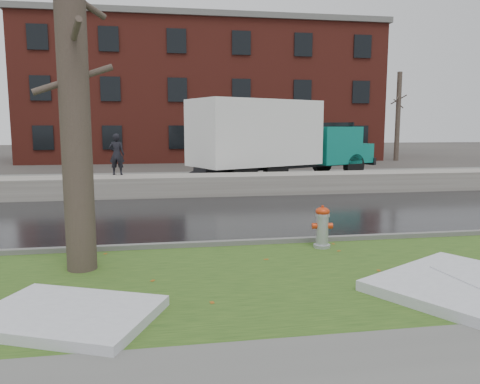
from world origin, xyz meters
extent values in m
plane|color=#47423D|center=(0.00, 0.00, 0.00)|extent=(120.00, 120.00, 0.00)
cube|color=#244517|center=(0.00, -1.25, 0.02)|extent=(60.00, 4.50, 0.04)
cube|color=black|center=(0.00, 4.50, 0.01)|extent=(60.00, 7.00, 0.03)
cube|color=slate|center=(0.00, 13.00, 0.01)|extent=(60.00, 9.00, 0.03)
cube|color=slate|center=(0.00, 1.00, 0.07)|extent=(60.00, 0.15, 0.14)
cube|color=#A19E93|center=(0.00, 8.70, 0.38)|extent=(60.00, 1.60, 0.75)
cube|color=maroon|center=(2.00, 30.00, 5.00)|extent=(26.00, 12.00, 10.00)
cylinder|color=brown|center=(-6.00, 26.00, 3.25)|extent=(0.36, 0.36, 6.50)
cylinder|color=brown|center=(-6.00, 26.00, 4.20)|extent=(0.84, 1.62, 0.73)
cylinder|color=brown|center=(-6.00, 26.00, 5.10)|extent=(1.08, 1.26, 0.66)
cylinder|color=brown|center=(-6.00, 26.00, 3.60)|extent=(1.40, 0.61, 0.63)
cylinder|color=brown|center=(16.00, 24.00, 3.25)|extent=(0.36, 0.36, 6.50)
cylinder|color=brown|center=(16.00, 24.00, 4.20)|extent=(0.84, 1.62, 0.73)
cylinder|color=brown|center=(16.00, 24.00, 5.10)|extent=(1.08, 1.26, 0.66)
cylinder|color=brown|center=(16.00, 24.00, 3.60)|extent=(1.40, 0.61, 0.63)
cylinder|color=#A9ACB1|center=(1.89, 0.49, 0.42)|extent=(0.28, 0.28, 0.77)
ellipsoid|color=red|center=(1.89, 0.49, 0.81)|extent=(0.33, 0.33, 0.18)
cylinder|color=red|center=(1.89, 0.49, 0.91)|extent=(0.06, 0.06, 0.05)
cylinder|color=red|center=(1.73, 0.51, 0.50)|extent=(0.12, 0.13, 0.12)
cylinder|color=red|center=(2.04, 0.47, 0.50)|extent=(0.12, 0.13, 0.12)
cylinder|color=#A9ACB1|center=(1.91, 0.65, 0.50)|extent=(0.17, 0.13, 0.15)
cylinder|color=brown|center=(-2.82, -0.23, 3.25)|extent=(0.57, 0.57, 6.42)
cylinder|color=brown|center=(-2.82, -0.23, 3.89)|extent=(0.61, 1.54, 0.67)
cylinder|color=brown|center=(-2.82, -0.23, 3.34)|extent=(1.32, 0.42, 0.57)
cube|color=black|center=(4.12, 12.86, 0.70)|extent=(8.29, 4.53, 0.24)
cube|color=white|center=(2.84, 12.29, 2.26)|extent=(6.41, 4.85, 2.91)
cube|color=#0D7B6A|center=(6.91, 14.13, 1.61)|extent=(3.32, 3.37, 1.83)
cube|color=#0D7B6A|center=(8.34, 14.77, 1.18)|extent=(2.15, 2.69, 0.97)
cube|color=black|center=(7.60, 14.44, 2.26)|extent=(0.96, 2.00, 0.97)
cube|color=black|center=(-0.40, 10.82, 0.35)|extent=(2.21, 1.94, 0.72)
cylinder|color=black|center=(8.11, 13.43, 0.59)|extent=(1.21, 0.78, 1.18)
cylinder|color=black|center=(7.18, 15.49, 0.59)|extent=(1.21, 0.78, 1.18)
cylinder|color=black|center=(3.60, 11.39, 0.59)|extent=(1.21, 0.78, 1.18)
cylinder|color=black|center=(2.67, 13.45, 0.59)|extent=(1.21, 0.78, 1.18)
cylinder|color=black|center=(2.03, 10.68, 0.59)|extent=(1.21, 0.78, 1.18)
cylinder|color=black|center=(1.10, 12.74, 0.59)|extent=(1.21, 0.78, 1.18)
imported|color=black|center=(-3.02, 9.30, 1.52)|extent=(0.61, 0.44, 1.54)
cube|color=silver|center=(3.16, -2.30, 0.12)|extent=(3.25, 3.03, 0.16)
cube|color=silver|center=(-2.65, -2.50, 0.11)|extent=(2.65, 2.33, 0.14)
camera|label=1|loc=(-1.39, -8.63, 2.56)|focal=35.00mm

